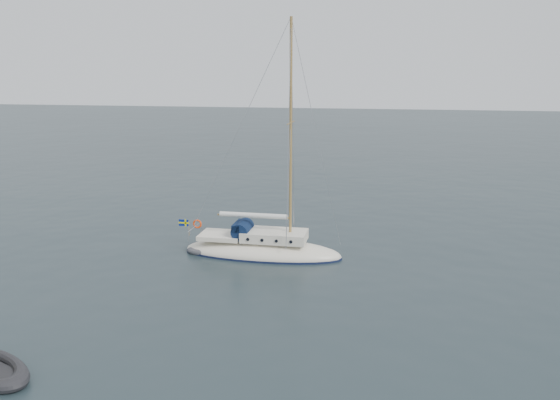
# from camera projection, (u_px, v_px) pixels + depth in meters

# --- Properties ---
(ground) EXTENTS (300.00, 300.00, 0.00)m
(ground) POSITION_uv_depth(u_px,v_px,m) (288.00, 272.00, 29.99)
(ground) COLOR black
(ground) RESTS_ON ground
(sailboat) EXTENTS (10.07, 3.01, 14.34)m
(sailboat) POSITION_uv_depth(u_px,v_px,m) (262.00, 238.00, 32.65)
(sailboat) COLOR beige
(sailboat) RESTS_ON ground
(dinghy) EXTENTS (2.63, 1.19, 0.38)m
(dinghy) POSITION_uv_depth(u_px,v_px,m) (208.00, 251.00, 33.09)
(dinghy) COLOR #525358
(dinghy) RESTS_ON ground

